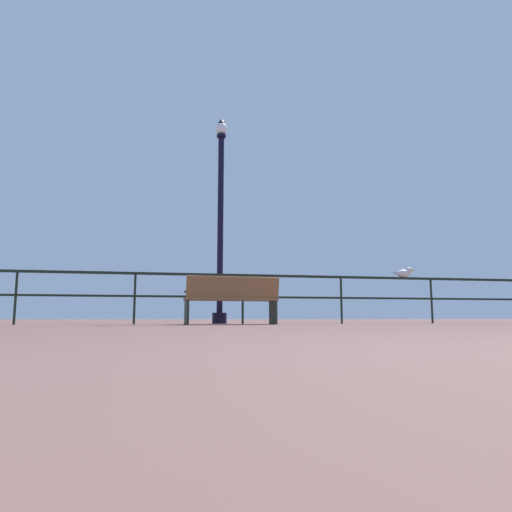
# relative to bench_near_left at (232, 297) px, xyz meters

# --- Properties ---
(pier_railing) EXTENTS (20.66, 0.05, 0.98)m
(pier_railing) POSITION_rel_bench_near_left_xyz_m (0.31, 0.66, 0.23)
(pier_railing) COLOR black
(pier_railing) RESTS_ON ground_plane
(bench_near_left) EXTENTS (1.72, 0.70, 0.86)m
(bench_near_left) POSITION_rel_bench_near_left_xyz_m (0.00, 0.00, 0.00)
(bench_near_left) COLOR brown
(bench_near_left) RESTS_ON ground_plane
(lamppost_center) EXTENTS (0.29, 0.29, 4.34)m
(lamppost_center) POSITION_rel_bench_near_left_xyz_m (-0.10, 1.00, 1.66)
(lamppost_center) COLOR black
(lamppost_center) RESTS_ON ground_plane
(seagull_on_rail) EXTENTS (0.46, 0.22, 0.22)m
(seagull_on_rail) POSITION_rel_bench_near_left_xyz_m (3.82, 0.65, 0.58)
(seagull_on_rail) COLOR silver
(seagull_on_rail) RESTS_ON pier_railing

